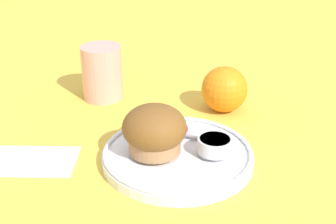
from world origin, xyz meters
TOP-DOWN VIEW (x-y plane):
  - ground_plane at (0.00, 0.00)m, footprint 3.00×3.00m
  - plate at (-0.02, -0.02)m, footprint 0.22×0.22m
  - muffin at (-0.05, -0.02)m, footprint 0.09×0.09m
  - cream_ramekin at (0.04, -0.02)m, footprint 0.05×0.05m
  - berry_pair at (-0.02, 0.03)m, footprint 0.03×0.02m
  - butter_knife at (-0.01, 0.03)m, footprint 0.17×0.07m
  - orange_fruit at (0.06, 0.15)m, footprint 0.08×0.08m
  - juice_glass at (-0.16, 0.20)m, footprint 0.07×0.07m
  - folded_napkin at (-0.23, -0.02)m, footprint 0.14×0.08m

SIDE VIEW (x-z plane):
  - ground_plane at x=0.00m, z-range 0.00..0.00m
  - folded_napkin at x=-0.23m, z-range 0.00..0.01m
  - plate at x=-0.02m, z-range 0.00..0.02m
  - butter_knife at x=-0.01m, z-range 0.02..0.02m
  - berry_pair at x=-0.02m, z-range 0.02..0.04m
  - cream_ramekin at x=0.04m, z-range 0.02..0.04m
  - orange_fruit at x=0.06m, z-range 0.00..0.08m
  - juice_glass at x=-0.16m, z-range 0.00..0.10m
  - muffin at x=-0.05m, z-range 0.02..0.09m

